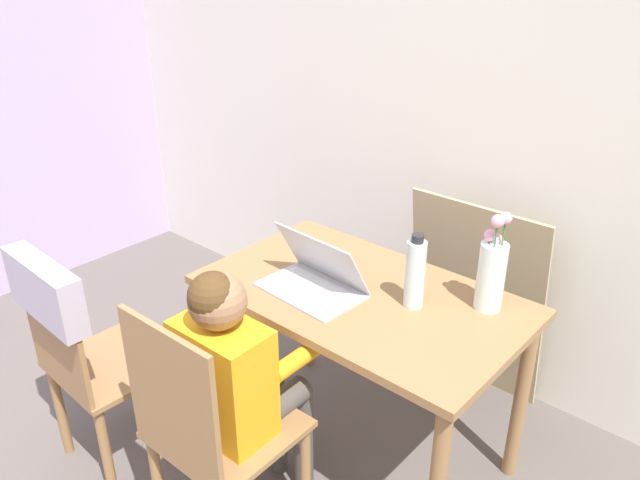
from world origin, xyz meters
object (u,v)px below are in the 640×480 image
at_px(person_seated, 238,371).
at_px(water_bottle, 415,273).
at_px(chair_occupied, 210,433).
at_px(chair_spare, 76,334).
at_px(laptop, 315,277).
at_px(flower_vase, 492,271).

relative_size(person_seated, water_bottle, 3.81).
bearing_deg(person_seated, chair_occupied, 90.00).
distance_m(chair_occupied, chair_spare, 0.60).
bearing_deg(laptop, water_bottle, 26.64).
bearing_deg(flower_vase, water_bottle, -142.16).
bearing_deg(person_seated, flower_vase, -125.14).
xyz_separation_m(chair_occupied, chair_spare, (-0.57, -0.09, 0.15)).
distance_m(chair_occupied, person_seated, 0.20).
height_order(chair_spare, water_bottle, water_bottle).
distance_m(chair_spare, water_bottle, 1.16).
height_order(chair_occupied, person_seated, person_seated).
bearing_deg(water_bottle, flower_vase, 37.84).
bearing_deg(chair_spare, person_seated, -157.14).
bearing_deg(laptop, chair_spare, -127.03).
bearing_deg(laptop, chair_occupied, -81.88).
height_order(chair_occupied, chair_spare, chair_spare).
bearing_deg(laptop, flower_vase, 32.69).
bearing_deg(chair_spare, laptop, -128.21).
relative_size(chair_occupied, water_bottle, 3.46).
relative_size(chair_occupied, laptop, 2.45).
xyz_separation_m(chair_spare, flower_vase, (1.04, 0.91, 0.24)).
xyz_separation_m(laptop, flower_vase, (0.51, 0.28, 0.09)).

